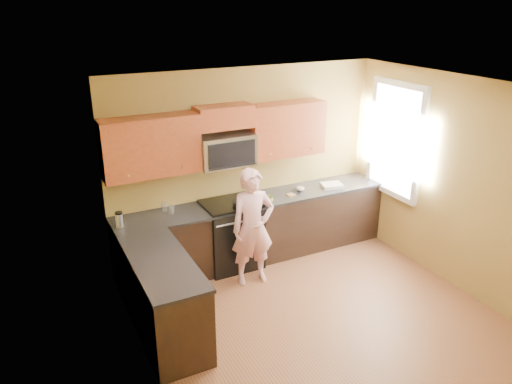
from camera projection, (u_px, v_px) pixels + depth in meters
floor at (320, 320)px, 5.84m from camera, size 4.00×4.00×0.00m
ceiling at (334, 90)px, 4.85m from camera, size 4.00×4.00×0.00m
wall_back at (246, 164)px, 7.01m from camera, size 4.00×0.00×4.00m
wall_front at (478, 314)px, 3.68m from camera, size 4.00×0.00×4.00m
wall_left at (144, 256)px, 4.51m from camera, size 0.00×4.00×4.00m
wall_right at (460, 186)px, 6.18m from camera, size 0.00×4.00×4.00m
cabinet_back_run at (256, 230)px, 7.09m from camera, size 4.00×0.60×0.88m
cabinet_left_run at (163, 299)px, 5.47m from camera, size 0.60×1.60×0.88m
countertop_back at (256, 200)px, 6.92m from camera, size 4.00×0.62×0.04m
countertop_left at (161, 262)px, 5.31m from camera, size 0.62×1.60×0.04m
stove at (231, 234)px, 6.89m from camera, size 0.76×0.65×0.95m
microwave at (226, 165)px, 6.64m from camera, size 0.76×0.40×0.42m
upper_cab_left at (153, 175)px, 6.26m from camera, size 1.22×0.33×0.75m
upper_cab_right at (285, 155)px, 7.06m from camera, size 1.12×0.33×0.75m
upper_cab_over_mw at (224, 117)px, 6.43m from camera, size 0.76×0.33×0.30m
window at (395, 140)px, 7.06m from camera, size 0.06×1.06×1.66m
woman at (253, 227)px, 6.38m from camera, size 0.61×0.44×1.57m
frying_pan at (241, 205)px, 6.65m from camera, size 0.35×0.47×0.05m
butter_tub at (269, 200)px, 6.87m from camera, size 0.14×0.14×0.08m
toast_slice at (291, 195)px, 7.04m from camera, size 0.12×0.12×0.01m
napkin_a at (266, 203)px, 6.71m from camera, size 0.12×0.13×0.06m
napkin_b at (300, 189)px, 7.20m from camera, size 0.14×0.15×0.07m
dish_towel at (332, 185)px, 7.35m from camera, size 0.35×0.30×0.05m
travel_mug at (120, 227)px, 6.07m from camera, size 0.11×0.11×0.20m
glass_a at (164, 207)px, 6.50m from camera, size 0.07×0.07×0.12m
glass_b at (171, 209)px, 6.43m from camera, size 0.07×0.07×0.12m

